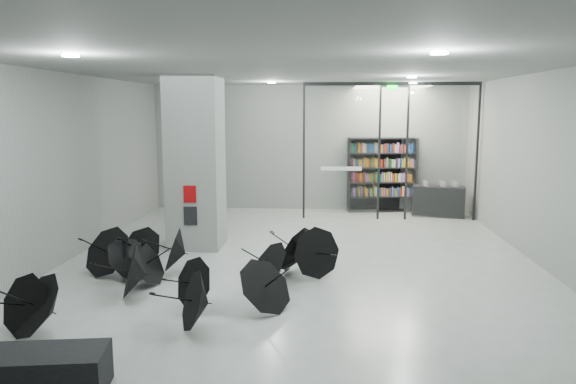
# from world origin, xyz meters

# --- Properties ---
(room) EXTENTS (14.00, 14.02, 4.01)m
(room) POSITION_xyz_m (0.00, 0.00, 2.84)
(room) COLOR gray
(room) RESTS_ON ground
(column) EXTENTS (1.20, 1.20, 4.00)m
(column) POSITION_xyz_m (-2.50, 2.00, 2.00)
(column) COLOR slate
(column) RESTS_ON ground
(fire_cabinet) EXTENTS (0.28, 0.04, 0.38)m
(fire_cabinet) POSITION_xyz_m (-2.50, 1.38, 1.35)
(fire_cabinet) COLOR #A50A07
(fire_cabinet) RESTS_ON column
(info_panel) EXTENTS (0.30, 0.03, 0.42)m
(info_panel) POSITION_xyz_m (-2.50, 1.38, 0.85)
(info_panel) COLOR black
(info_panel) RESTS_ON column
(exit_sign) EXTENTS (0.30, 0.06, 0.15)m
(exit_sign) POSITION_xyz_m (2.40, 5.30, 3.82)
(exit_sign) COLOR #0CE533
(exit_sign) RESTS_ON room
(glass_partition) EXTENTS (5.06, 0.08, 4.00)m
(glass_partition) POSITION_xyz_m (2.39, 5.50, 2.18)
(glass_partition) COLOR silver
(glass_partition) RESTS_ON ground
(bench) EXTENTS (1.65, 0.90, 0.50)m
(bench) POSITION_xyz_m (-2.76, -4.83, 0.25)
(bench) COLOR black
(bench) RESTS_ON ground
(bookshelf) EXTENTS (2.17, 0.69, 2.35)m
(bookshelf) POSITION_xyz_m (2.33, 6.75, 1.17)
(bookshelf) COLOR black
(bookshelf) RESTS_ON ground
(shop_counter) EXTENTS (1.64, 0.95, 0.92)m
(shop_counter) POSITION_xyz_m (3.99, 6.08, 0.46)
(shop_counter) COLOR black
(shop_counter) RESTS_ON ground
(umbrella_cluster) EXTENTS (5.35, 4.63, 1.26)m
(umbrella_cluster) POSITION_xyz_m (-2.05, -1.25, 0.30)
(umbrella_cluster) COLOR black
(umbrella_cluster) RESTS_ON ground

